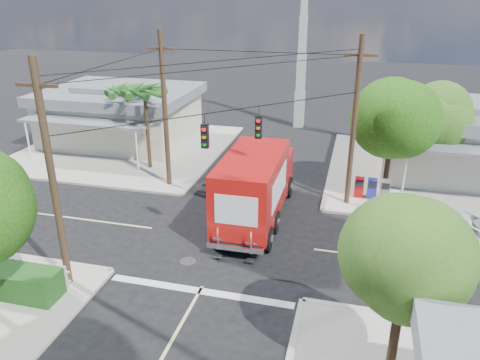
% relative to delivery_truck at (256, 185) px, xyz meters
% --- Properties ---
extents(ground, '(120.00, 120.00, 0.00)m').
position_rel_delivery_truck_xyz_m(ground, '(-0.73, -2.27, -1.87)').
color(ground, black).
rests_on(ground, ground).
extents(sidewalk_ne, '(14.12, 14.12, 0.14)m').
position_rel_delivery_truck_xyz_m(sidewalk_ne, '(10.15, 8.61, -1.80)').
color(sidewalk_ne, '#9A958B').
rests_on(sidewalk_ne, ground).
extents(sidewalk_nw, '(14.12, 14.12, 0.14)m').
position_rel_delivery_truck_xyz_m(sidewalk_nw, '(-11.61, 8.61, -1.80)').
color(sidewalk_nw, '#9A958B').
rests_on(sidewalk_nw, ground).
extents(road_markings, '(32.00, 32.00, 0.01)m').
position_rel_delivery_truck_xyz_m(road_markings, '(-0.73, -3.74, -1.87)').
color(road_markings, beige).
rests_on(road_markings, ground).
extents(building_ne, '(11.80, 10.20, 4.50)m').
position_rel_delivery_truck_xyz_m(building_ne, '(11.77, 9.70, 0.45)').
color(building_ne, beige).
rests_on(building_ne, sidewalk_ne).
extents(building_nw, '(10.80, 10.20, 4.30)m').
position_rel_delivery_truck_xyz_m(building_nw, '(-12.73, 10.20, 0.35)').
color(building_nw, beige).
rests_on(building_nw, sidewalk_nw).
extents(radio_tower, '(0.80, 0.80, 17.00)m').
position_rel_delivery_truck_xyz_m(radio_tower, '(-0.23, 17.73, 3.77)').
color(radio_tower, silver).
rests_on(radio_tower, ground).
extents(tree_ne_front, '(4.21, 4.14, 6.66)m').
position_rel_delivery_truck_xyz_m(tree_ne_front, '(6.48, 4.49, 2.89)').
color(tree_ne_front, '#422D1C').
rests_on(tree_ne_front, sidewalk_ne).
extents(tree_ne_back, '(3.77, 3.66, 5.82)m').
position_rel_delivery_truck_xyz_m(tree_ne_back, '(9.08, 6.69, 2.31)').
color(tree_ne_back, '#422D1C').
rests_on(tree_ne_back, sidewalk_ne).
extents(tree_se, '(3.67, 3.54, 5.62)m').
position_rel_delivery_truck_xyz_m(tree_se, '(6.28, -9.51, 2.17)').
color(tree_se, '#422D1C').
rests_on(tree_se, sidewalk_se).
extents(palm_nw_front, '(3.01, 3.08, 5.59)m').
position_rel_delivery_truck_xyz_m(palm_nw_front, '(-8.23, 5.23, 3.17)').
color(palm_nw_front, '#422D1C').
rests_on(palm_nw_front, sidewalk_nw).
extents(palm_nw_back, '(3.01, 3.08, 5.19)m').
position_rel_delivery_truck_xyz_m(palm_nw_back, '(-10.23, 6.73, 2.80)').
color(palm_nw_back, '#422D1C').
rests_on(palm_nw_back, sidewalk_nw).
extents(utility_poles, '(12.00, 10.68, 9.00)m').
position_rel_delivery_truck_xyz_m(utility_poles, '(-2.32, -0.66, 2.80)').
color(utility_poles, '#473321').
rests_on(utility_poles, ground).
extents(picket_fence, '(5.94, 0.06, 1.00)m').
position_rel_delivery_truck_xyz_m(picket_fence, '(-8.53, -7.87, -1.19)').
color(picket_fence, silver).
rests_on(picket_fence, sidewalk_sw).
extents(vending_boxes, '(1.90, 0.50, 1.10)m').
position_rel_delivery_truck_xyz_m(vending_boxes, '(5.77, 3.93, -1.18)').
color(vending_boxes, '#AC080B').
rests_on(vending_boxes, sidewalk_ne).
extents(delivery_truck, '(2.80, 8.56, 3.69)m').
position_rel_delivery_truck_xyz_m(delivery_truck, '(0.00, 0.00, 0.00)').
color(delivery_truck, black).
rests_on(delivery_truck, ground).
extents(parked_car, '(6.08, 3.03, 1.66)m').
position_rel_delivery_truck_xyz_m(parked_car, '(9.62, -0.51, -1.04)').
color(parked_car, silver).
rests_on(parked_car, ground).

